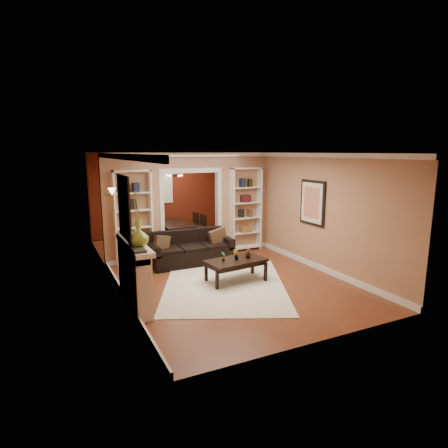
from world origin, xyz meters
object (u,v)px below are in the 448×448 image
bookshelf_right (245,209)px  bookshelf_left (133,218)px  fireplace (135,274)px  coffee_table (236,270)px  sofa (191,248)px  dining_table (176,232)px

bookshelf_right → bookshelf_left: bearing=180.0°
fireplace → coffee_table: bearing=8.4°
sofa → fireplace: 2.65m
dining_table → bookshelf_left: bearing=137.7°
sofa → coffee_table: sofa is taller
sofa → dining_table: 2.46m
bookshelf_right → dining_table: (-1.42, 1.84, -0.86)m
bookshelf_left → bookshelf_right: same height
sofa → bookshelf_right: (1.86, 0.58, 0.75)m
sofa → dining_table: bearing=79.9°
coffee_table → bookshelf_right: bookshelf_right is taller
sofa → dining_table: (0.43, 2.42, -0.11)m
coffee_table → bookshelf_left: (-1.66, 2.21, 0.91)m
sofa → bookshelf_left: size_ratio=0.90×
bookshelf_right → fireplace: size_ratio=1.35×
bookshelf_left → dining_table: (1.68, 1.84, -0.86)m
sofa → bookshelf_left: 1.56m
bookshelf_left → fireplace: size_ratio=1.35×
bookshelf_left → coffee_table: bearing=-53.1°
bookshelf_left → dining_table: size_ratio=1.40×
sofa → bookshelf_right: bearing=17.4°
coffee_table → dining_table: (0.02, 4.05, 0.05)m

